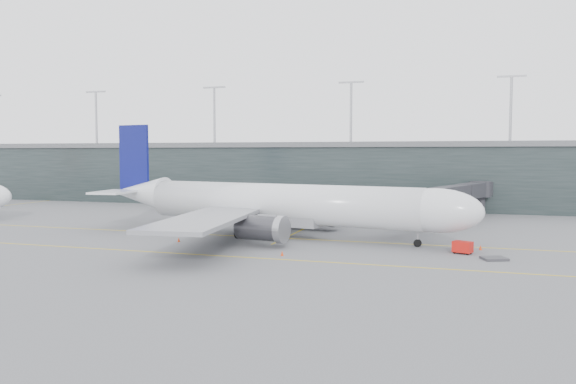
% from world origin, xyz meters
% --- Properties ---
extents(ground, '(320.00, 320.00, 0.00)m').
position_xyz_m(ground, '(0.00, 0.00, 0.00)').
color(ground, '#505055').
rests_on(ground, ground).
extents(taxiline_a, '(160.00, 0.25, 0.02)m').
position_xyz_m(taxiline_a, '(0.00, -4.00, 0.01)').
color(taxiline_a, gold).
rests_on(taxiline_a, ground).
extents(taxiline_b, '(160.00, 0.25, 0.02)m').
position_xyz_m(taxiline_b, '(0.00, -20.00, 0.01)').
color(taxiline_b, gold).
rests_on(taxiline_b, ground).
extents(taxiline_lead_main, '(0.25, 60.00, 0.02)m').
position_xyz_m(taxiline_lead_main, '(5.00, 20.00, 0.01)').
color(taxiline_lead_main, gold).
rests_on(taxiline_lead_main, ground).
extents(terminal, '(240.00, 36.00, 29.00)m').
position_xyz_m(terminal, '(-0.00, 58.00, 7.62)').
color(terminal, black).
rests_on(terminal, ground).
extents(main_aircraft, '(62.36, 57.91, 17.53)m').
position_xyz_m(main_aircraft, '(3.35, -2.38, 4.92)').
color(main_aircraft, silver).
rests_on(main_aircraft, ground).
extents(jet_bridge, '(18.36, 43.97, 6.90)m').
position_xyz_m(jet_bridge, '(26.61, 24.10, 5.16)').
color(jet_bridge, '#2A2A2F').
rests_on(jet_bridge, ground).
extents(gse_cart, '(2.67, 2.20, 1.57)m').
position_xyz_m(gse_cart, '(30.35, -9.63, 0.87)').
color(gse_cart, red).
rests_on(gse_cart, ground).
extents(baggage_dolly, '(3.41, 3.11, 0.28)m').
position_xyz_m(baggage_dolly, '(33.95, -12.72, 0.17)').
color(baggage_dolly, '#333337').
rests_on(baggage_dolly, ground).
extents(uld_a, '(2.22, 1.80, 1.98)m').
position_xyz_m(uld_a, '(-6.50, 11.04, 1.04)').
color(uld_a, '#343439').
rests_on(uld_a, ground).
extents(uld_b, '(2.17, 1.95, 1.63)m').
position_xyz_m(uld_b, '(-3.07, 10.87, 0.86)').
color(uld_b, '#343439').
rests_on(uld_b, ground).
extents(uld_c, '(2.42, 2.04, 2.01)m').
position_xyz_m(uld_c, '(1.29, 10.05, 1.06)').
color(uld_c, '#343439').
rests_on(uld_c, ground).
extents(cone_nose, '(0.41, 0.41, 0.66)m').
position_xyz_m(cone_nose, '(32.61, -5.99, 0.33)').
color(cone_nose, red).
rests_on(cone_nose, ground).
extents(cone_wing_stbd, '(0.39, 0.39, 0.62)m').
position_xyz_m(cone_wing_stbd, '(9.02, -17.66, 0.31)').
color(cone_wing_stbd, red).
rests_on(cone_wing_stbd, ground).
extents(cone_wing_port, '(0.50, 0.50, 0.79)m').
position_xyz_m(cone_wing_port, '(10.58, 12.57, 0.40)').
color(cone_wing_port, orange).
rests_on(cone_wing_port, ground).
extents(cone_tail, '(0.40, 0.40, 0.63)m').
position_xyz_m(cone_tail, '(-8.46, -11.64, 0.32)').
color(cone_tail, red).
rests_on(cone_tail, ground).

